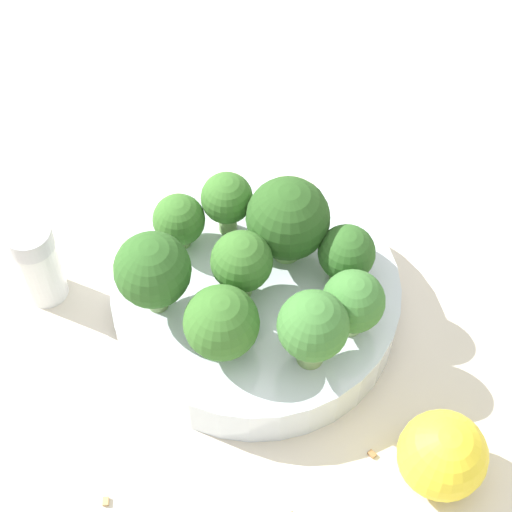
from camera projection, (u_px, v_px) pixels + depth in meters
The scene contains 15 objects.
ground_plane at pixel (256, 313), 0.61m from camera, with size 3.00×3.00×0.00m, color beige.
bowl at pixel (256, 299), 0.59m from camera, with size 0.20×0.20×0.04m, color silver.
broccoli_floret_0 at pixel (245, 267), 0.54m from camera, with size 0.04×0.04×0.06m.
broccoli_floret_1 at pixel (179, 221), 0.58m from camera, with size 0.04×0.04×0.04m.
broccoli_floret_2 at pixel (221, 324), 0.53m from camera, with size 0.05×0.05×0.05m.
broccoli_floret_3 at pixel (288, 220), 0.56m from camera, with size 0.06×0.06×0.07m.
broccoli_floret_4 at pixel (316, 326), 0.51m from camera, with size 0.04×0.04×0.06m.
broccoli_floret_5 at pixel (346, 255), 0.56m from camera, with size 0.04×0.04×0.05m.
broccoli_floret_6 at pixel (353, 303), 0.53m from camera, with size 0.04×0.04×0.05m.
broccoli_floret_7 at pixel (153, 271), 0.54m from camera, with size 0.05×0.05×0.07m.
broccoli_floret_8 at pixel (227, 200), 0.58m from camera, with size 0.04×0.04×0.05m.
pepper_shaker at pixel (38, 262), 0.59m from camera, with size 0.03×0.03×0.07m.
lemon_wedge at pixel (442, 455), 0.51m from camera, with size 0.06×0.06×0.06m, color yellow.
almond_crumb_0 at pixel (372, 453), 0.54m from camera, with size 0.01×0.00×0.01m, color olive.
almond_crumb_1 at pixel (105, 501), 0.52m from camera, with size 0.01×0.00×0.01m, color tan.
Camera 1 is at (0.17, 0.28, 0.51)m, focal length 60.00 mm.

